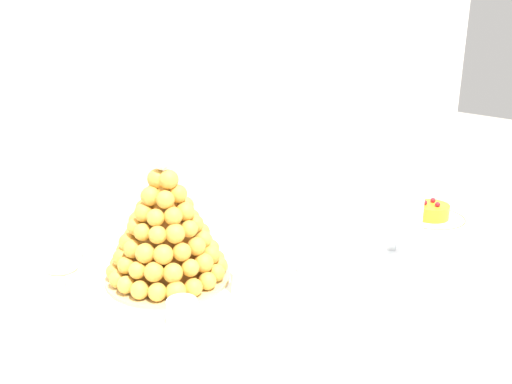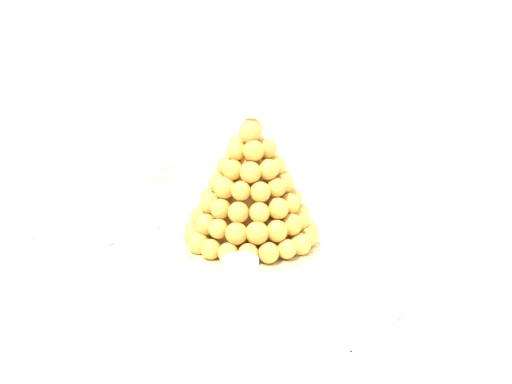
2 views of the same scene
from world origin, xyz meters
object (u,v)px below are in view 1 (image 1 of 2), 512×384
(croquembouche, at_px, (166,232))
(dessert_cup_mid_right, at_px, (309,259))
(dessert_cup_centre, at_px, (246,282))
(serving_tray, at_px, (187,290))
(macaron_goblet, at_px, (397,185))
(dessert_cup_mid_left, at_px, (182,313))
(fruit_tart_plate, at_px, (430,214))
(dessert_cup_left, at_px, (91,345))
(creme_brulee_ramekin, at_px, (67,323))
(wine_glass, at_px, (61,257))

(croquembouche, relative_size, dessert_cup_mid_right, 4.89)
(dessert_cup_centre, bearing_deg, croquembouche, 119.74)
(serving_tray, height_order, macaron_goblet, macaron_goblet)
(dessert_cup_mid_left, bearing_deg, dessert_cup_centre, 5.46)
(dessert_cup_mid_left, bearing_deg, dessert_cup_mid_right, -0.04)
(serving_tray, relative_size, fruit_tart_plate, 3.51)
(dessert_cup_left, xyz_separation_m, dessert_cup_mid_right, (0.50, -0.01, 0.00))
(croquembouche, height_order, macaron_goblet, croquembouche)
(creme_brulee_ramekin, distance_m, macaron_goblet, 0.76)
(dessert_cup_mid_left, bearing_deg, macaron_goblet, -5.18)
(dessert_cup_left, relative_size, dessert_cup_centre, 1.01)
(dessert_cup_left, bearing_deg, fruit_tart_plate, -0.03)
(dessert_cup_left, xyz_separation_m, dessert_cup_mid_left, (0.17, -0.01, -0.00))
(dessert_cup_mid_left, xyz_separation_m, creme_brulee_ramekin, (-0.17, 0.12, -0.01))
(fruit_tart_plate, bearing_deg, creme_brulee_ramekin, 173.62)
(creme_brulee_ramekin, distance_m, wine_glass, 0.12)
(dessert_cup_left, xyz_separation_m, fruit_tart_plate, (0.99, -0.00, -0.02))
(serving_tray, distance_m, dessert_cup_centre, 0.12)
(creme_brulee_ramekin, relative_size, macaron_goblet, 0.30)
(croquembouche, xyz_separation_m, dessert_cup_mid_left, (-0.07, -0.17, -0.08))
(croquembouche, bearing_deg, dessert_cup_left, -147.09)
(dessert_cup_left, xyz_separation_m, dessert_cup_centre, (0.33, 0.01, -0.00))
(creme_brulee_ramekin, distance_m, fruit_tart_plate, 0.99)
(dessert_cup_centre, bearing_deg, macaron_goblet, -9.45)
(croquembouche, distance_m, dessert_cup_mid_left, 0.20)
(serving_tray, relative_size, macaron_goblet, 2.50)
(dessert_cup_left, distance_m, wine_glass, 0.18)
(creme_brulee_ramekin, bearing_deg, croquembouche, 11.65)
(dessert_cup_centre, height_order, macaron_goblet, macaron_goblet)
(creme_brulee_ramekin, relative_size, wine_glass, 0.46)
(croquembouche, distance_m, dessert_cup_left, 0.30)
(dessert_cup_mid_left, relative_size, dessert_cup_centre, 0.92)
(croquembouche, height_order, creme_brulee_ramekin, croquembouche)
(croquembouche, bearing_deg, dessert_cup_mid_right, -33.37)
(dessert_cup_mid_left, height_order, dessert_cup_centre, dessert_cup_centre)
(croquembouche, distance_m, creme_brulee_ramekin, 0.26)
(serving_tray, relative_size, wine_glass, 3.83)
(dessert_cup_mid_right, height_order, creme_brulee_ramekin, dessert_cup_mid_right)
(dessert_cup_mid_right, bearing_deg, dessert_cup_left, 178.99)
(croquembouche, height_order, wine_glass, croquembouche)
(dessert_cup_mid_left, height_order, fruit_tart_plate, fruit_tart_plate)
(dessert_cup_centre, xyz_separation_m, wine_glass, (-0.31, 0.14, 0.10))
(serving_tray, bearing_deg, creme_brulee_ramekin, 176.00)
(croquembouche, height_order, dessert_cup_left, croquembouche)
(dessert_cup_left, xyz_separation_m, wine_glass, (0.02, 0.15, 0.10))
(wine_glass, bearing_deg, dessert_cup_mid_left, -45.85)
(dessert_cup_mid_right, xyz_separation_m, fruit_tart_plate, (0.49, 0.01, -0.02))
(dessert_cup_left, distance_m, macaron_goblet, 0.74)
(wine_glass, bearing_deg, dessert_cup_mid_right, -17.88)
(macaron_goblet, height_order, fruit_tart_plate, macaron_goblet)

